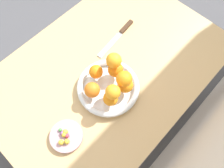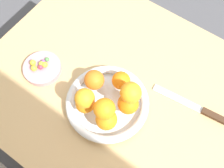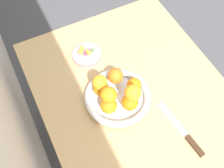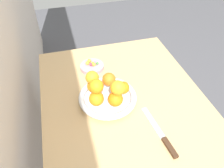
{
  "view_description": "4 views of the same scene",
  "coord_description": "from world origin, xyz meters",
  "px_view_note": "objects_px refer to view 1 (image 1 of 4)",
  "views": [
    {
      "loc": [
        0.33,
        0.34,
        1.62
      ],
      "look_at": [
        0.07,
        0.09,
        0.81
      ],
      "focal_mm": 35.0,
      "sensor_mm": 36.0,
      "label": 1
    },
    {
      "loc": [
        -0.13,
        0.34,
        1.59
      ],
      "look_at": [
        0.08,
        0.05,
        0.86
      ],
      "focal_mm": 45.0,
      "sensor_mm": 36.0,
      "label": 2
    },
    {
      "loc": [
        -0.41,
        0.34,
        1.75
      ],
      "look_at": [
        0.08,
        0.1,
        0.87
      ],
      "focal_mm": 45.0,
      "sensor_mm": 36.0,
      "label": 3
    },
    {
      "loc": [
        -0.6,
        0.24,
        1.48
      ],
      "look_at": [
        0.06,
        0.06,
        0.86
      ],
      "focal_mm": 35.0,
      "sensor_mm": 36.0,
      "label": 4
    }
  ],
  "objects_px": {
    "candy_ball_0": "(65,132)",
    "candy_ball_2": "(60,130)",
    "orange_3": "(92,90)",
    "orange_4": "(111,98)",
    "orange_5": "(113,92)",
    "orange_7": "(124,79)",
    "orange_2": "(96,72)",
    "candy_ball_1": "(61,142)",
    "candy_ball_5": "(67,141)",
    "orange_6": "(114,61)",
    "fruit_bowl": "(108,87)",
    "candy_ball_6": "(64,135)",
    "knife": "(119,35)",
    "orange_1": "(115,69)",
    "candy_dish": "(67,136)",
    "orange_0": "(125,85)",
    "dining_table": "(108,76)",
    "candy_ball_4": "(62,133)",
    "candy_ball_3": "(67,136)"
  },
  "relations": [
    {
      "from": "orange_2",
      "to": "candy_ball_3",
      "type": "distance_m",
      "value": 0.28
    },
    {
      "from": "dining_table",
      "to": "orange_7",
      "type": "relative_size",
      "value": 17.69
    },
    {
      "from": "orange_1",
      "to": "candy_ball_1",
      "type": "height_order",
      "value": "orange_1"
    },
    {
      "from": "orange_4",
      "to": "candy_ball_2",
      "type": "relative_size",
      "value": 4.22
    },
    {
      "from": "candy_ball_5",
      "to": "candy_ball_6",
      "type": "distance_m",
      "value": 0.03
    },
    {
      "from": "orange_5",
      "to": "orange_7",
      "type": "relative_size",
      "value": 0.94
    },
    {
      "from": "fruit_bowl",
      "to": "orange_5",
      "type": "xyz_separation_m",
      "value": [
        0.03,
        0.06,
        0.11
      ]
    },
    {
      "from": "orange_4",
      "to": "orange_2",
      "type": "bearing_deg",
      "value": -109.29
    },
    {
      "from": "dining_table",
      "to": "candy_ball_5",
      "type": "bearing_deg",
      "value": 19.22
    },
    {
      "from": "candy_ball_4",
      "to": "knife",
      "type": "bearing_deg",
      "value": -161.75
    },
    {
      "from": "orange_5",
      "to": "candy_ball_0",
      "type": "relative_size",
      "value": 2.85
    },
    {
      "from": "dining_table",
      "to": "orange_6",
      "type": "distance_m",
      "value": 0.23
    },
    {
      "from": "candy_dish",
      "to": "orange_5",
      "type": "distance_m",
      "value": 0.26
    },
    {
      "from": "orange_1",
      "to": "candy_ball_4",
      "type": "xyz_separation_m",
      "value": [
        0.33,
        0.03,
        -0.04
      ]
    },
    {
      "from": "orange_6",
      "to": "candy_ball_2",
      "type": "distance_m",
      "value": 0.34
    },
    {
      "from": "candy_ball_0",
      "to": "candy_ball_5",
      "type": "distance_m",
      "value": 0.04
    },
    {
      "from": "orange_3",
      "to": "orange_4",
      "type": "relative_size",
      "value": 1.06
    },
    {
      "from": "orange_1",
      "to": "candy_ball_0",
      "type": "bearing_deg",
      "value": 5.59
    },
    {
      "from": "knife",
      "to": "orange_0",
      "type": "bearing_deg",
      "value": 47.32
    },
    {
      "from": "orange_1",
      "to": "orange_2",
      "type": "xyz_separation_m",
      "value": [
        0.06,
        -0.05,
        -0.0
      ]
    },
    {
      "from": "orange_3",
      "to": "candy_ball_2",
      "type": "xyz_separation_m",
      "value": [
        0.19,
        0.01,
        -0.04
      ]
    },
    {
      "from": "dining_table",
      "to": "candy_ball_4",
      "type": "xyz_separation_m",
      "value": [
        0.34,
        0.08,
        0.12
      ]
    },
    {
      "from": "orange_1",
      "to": "orange_6",
      "type": "xyz_separation_m",
      "value": [
        0.0,
        -0.01,
        0.06
      ]
    },
    {
      "from": "orange_7",
      "to": "orange_6",
      "type": "bearing_deg",
      "value": -111.06
    },
    {
      "from": "fruit_bowl",
      "to": "orange_0",
      "type": "distance_m",
      "value": 0.09
    },
    {
      "from": "fruit_bowl",
      "to": "candy_ball_5",
      "type": "distance_m",
      "value": 0.28
    },
    {
      "from": "candy_ball_2",
      "to": "orange_4",
      "type": "bearing_deg",
      "value": 163.84
    },
    {
      "from": "orange_3",
      "to": "orange_7",
      "type": "relative_size",
      "value": 1.03
    },
    {
      "from": "orange_0",
      "to": "candy_ball_0",
      "type": "relative_size",
      "value": 3.16
    },
    {
      "from": "orange_1",
      "to": "candy_ball_0",
      "type": "height_order",
      "value": "orange_1"
    },
    {
      "from": "candy_ball_2",
      "to": "candy_ball_6",
      "type": "xyz_separation_m",
      "value": [
        0.0,
        0.03,
        0.0
      ]
    },
    {
      "from": "orange_1",
      "to": "orange_5",
      "type": "distance_m",
      "value": 0.14
    },
    {
      "from": "candy_ball_2",
      "to": "orange_6",
      "type": "bearing_deg",
      "value": -176.68
    },
    {
      "from": "orange_5",
      "to": "knife",
      "type": "relative_size",
      "value": 0.22
    },
    {
      "from": "candy_ball_3",
      "to": "candy_ball_6",
      "type": "height_order",
      "value": "candy_ball_6"
    },
    {
      "from": "candy_ball_5",
      "to": "orange_7",
      "type": "bearing_deg",
      "value": 177.94
    },
    {
      "from": "candy_dish",
      "to": "orange_1",
      "type": "bearing_deg",
      "value": -172.85
    },
    {
      "from": "orange_4",
      "to": "candy_ball_1",
      "type": "height_order",
      "value": "orange_4"
    },
    {
      "from": "orange_5",
      "to": "candy_ball_3",
      "type": "distance_m",
      "value": 0.25
    },
    {
      "from": "candy_ball_6",
      "to": "fruit_bowl",
      "type": "bearing_deg",
      "value": -176.49
    },
    {
      "from": "candy_dish",
      "to": "candy_ball_6",
      "type": "bearing_deg",
      "value": -61.23
    },
    {
      "from": "candy_ball_0",
      "to": "candy_ball_2",
      "type": "xyz_separation_m",
      "value": [
        0.01,
        -0.02,
        -0.0
      ]
    },
    {
      "from": "orange_4",
      "to": "candy_ball_4",
      "type": "xyz_separation_m",
      "value": [
        0.22,
        -0.05,
        -0.04
      ]
    },
    {
      "from": "candy_dish",
      "to": "orange_0",
      "type": "relative_size",
      "value": 2.0
    },
    {
      "from": "orange_2",
      "to": "candy_dish",
      "type": "bearing_deg",
      "value": 19.65
    },
    {
      "from": "orange_2",
      "to": "knife",
      "type": "xyz_separation_m",
      "value": [
        -0.24,
        -0.09,
        -0.06
      ]
    },
    {
      "from": "orange_3",
      "to": "orange_6",
      "type": "xyz_separation_m",
      "value": [
        -0.13,
        -0.0,
        0.06
      ]
    },
    {
      "from": "orange_0",
      "to": "orange_7",
      "type": "distance_m",
      "value": 0.06
    },
    {
      "from": "orange_3",
      "to": "candy_ball_6",
      "type": "bearing_deg",
      "value": 11.53
    },
    {
      "from": "dining_table",
      "to": "fruit_bowl",
      "type": "distance_m",
      "value": 0.15
    }
  ]
}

